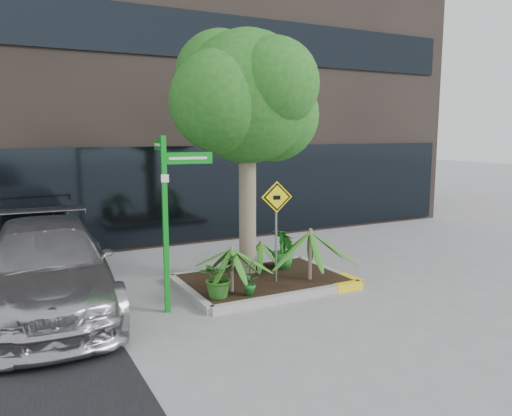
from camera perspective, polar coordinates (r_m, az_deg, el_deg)
name	(u,v)px	position (r m, az deg, el deg)	size (l,w,h in m)	color
ground	(262,290)	(9.91, 0.64, -9.37)	(80.00, 80.00, 0.00)	gray
planter	(265,280)	(10.22, 1.06, -8.22)	(3.35, 2.36, 0.15)	#9E9E99
tree	(247,97)	(10.26, -1.07, 12.53)	(3.43, 3.05, 5.15)	gray
palm_front	(311,232)	(9.94, 6.25, -2.73)	(1.16, 1.16, 1.29)	gray
palm_left	(232,249)	(9.15, -2.81, -4.71)	(0.97, 0.97, 1.08)	gray
palm_back	(261,243)	(10.67, 0.55, -4.00)	(0.70, 0.70, 0.78)	gray
parked_car	(47,267)	(9.40, -22.81, -6.27)	(2.12, 5.22, 1.51)	#B1B1B6
shrub_a	(218,277)	(8.96, -4.37, -7.83)	(0.68, 0.68, 0.76)	#255919
shrub_b	(283,248)	(10.82, 3.07, -4.64)	(0.48, 0.48, 0.86)	#227127
shrub_c	(250,276)	(9.06, -0.72, -7.79)	(0.37, 0.37, 0.71)	#1D6022
shrub_d	(285,251)	(10.98, 3.38, -4.94)	(0.37, 0.37, 0.68)	#1F611C
street_sign_post	(168,204)	(8.53, -10.06, 0.40)	(0.89, 0.94, 3.02)	#0C8D1B
cattle_sign	(277,214)	(9.65, 2.36, -0.72)	(0.60, 0.16, 1.99)	slate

